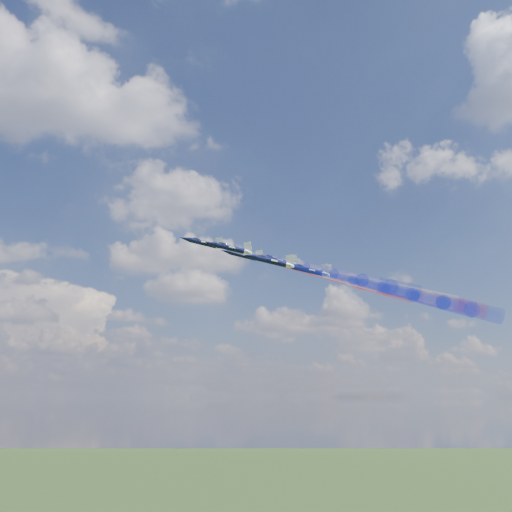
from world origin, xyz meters
name	(u,v)px	position (x,y,z in m)	size (l,w,h in m)	color
jet_lead	(203,243)	(-37.55, 27.98, 130.38)	(10.98, 13.72, 3.66)	black
trail_lead	(299,266)	(-10.98, 18.87, 123.19)	(4.57, 45.87, 4.57)	white
jet_inner_left	(230,248)	(-32.58, 14.83, 125.91)	(10.98, 13.72, 3.66)	black
trail_inner_left	(334,273)	(-6.01, 5.72, 118.72)	(4.57, 45.87, 4.57)	#1927D9
jet_inner_right	(244,256)	(-24.16, 31.88, 128.43)	(10.98, 13.72, 3.66)	black
trail_inner_right	(337,278)	(2.42, 22.76, 121.24)	(4.57, 45.87, 4.57)	red
jet_outer_left	(271,261)	(-24.45, 3.85, 120.30)	(10.98, 13.72, 3.66)	black
trail_outer_left	(383,288)	(2.13, -5.27, 113.11)	(4.57, 45.87, 4.57)	#1927D9
jet_center_third	(277,260)	(-17.24, 20.60, 124.82)	(10.98, 13.72, 3.66)	black
trail_center_third	(376,284)	(9.34, 11.49, 117.62)	(4.57, 45.87, 4.57)	white
jet_outer_right	(282,263)	(-9.58, 38.19, 128.33)	(10.98, 13.72, 3.66)	black
trail_outer_right	(371,285)	(17.00, 29.08, 121.14)	(4.57, 45.87, 4.57)	red
jet_rear_left	(308,270)	(-12.54, 8.60, 119.68)	(10.98, 13.72, 3.66)	black
trail_rear_left	(414,296)	(14.04, -0.52, 112.49)	(4.57, 45.87, 4.57)	#1927D9
jet_rear_right	(313,270)	(-4.41, 24.93, 123.70)	(10.98, 13.72, 3.66)	black
trail_rear_right	(408,293)	(22.17, 15.82, 116.51)	(4.57, 45.87, 4.57)	red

